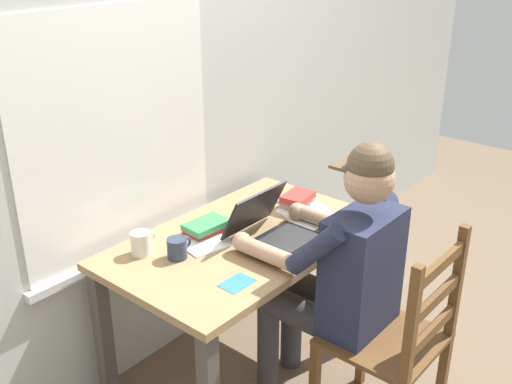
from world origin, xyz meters
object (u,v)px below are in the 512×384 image
object	(u,v)px
desk	(244,258)
book_stack_side	(206,227)
landscape_photo_print	(237,283)
laptop	(272,230)
seated_person	(339,269)
coffee_mug_dark	(178,248)
book_stack_main	(297,200)
wooden_chair	(396,342)
computer_mouse	(330,220)
coffee_mug_white	(141,243)

from	to	relation	value
desk	book_stack_side	bearing A→B (deg)	115.90
book_stack_side	landscape_photo_print	size ratio (longest dim) A/B	1.64
laptop	landscape_photo_print	world-z (taller)	laptop
seated_person	coffee_mug_dark	xyz separation A→B (m)	(-0.39, 0.53, 0.07)
coffee_mug_dark	book_stack_main	xyz separation A→B (m)	(0.70, -0.08, -0.00)
coffee_mug_dark	landscape_photo_print	bearing A→B (deg)	-88.21
book_stack_side	coffee_mug_dark	bearing A→B (deg)	-164.36
wooden_chair	computer_mouse	size ratio (longest dim) A/B	9.42
computer_mouse	landscape_photo_print	world-z (taller)	computer_mouse
laptop	coffee_mug_white	size ratio (longest dim) A/B	2.76
laptop	coffee_mug_dark	world-z (taller)	laptop
book_stack_side	landscape_photo_print	distance (m)	0.44
coffee_mug_dark	book_stack_side	bearing A→B (deg)	15.64
desk	wooden_chair	size ratio (longest dim) A/B	1.28
wooden_chair	book_stack_main	size ratio (longest dim) A/B	4.80
laptop	coffee_mug_dark	bearing A→B (deg)	151.45
seated_person	coffee_mug_white	world-z (taller)	seated_person
seated_person	book_stack_main	bearing A→B (deg)	55.29
laptop	computer_mouse	xyz separation A→B (m)	(0.30, -0.10, -0.03)
laptop	book_stack_side	size ratio (longest dim) A/B	1.55
seated_person	book_stack_main	world-z (taller)	seated_person
seated_person	landscape_photo_print	world-z (taller)	seated_person
wooden_chair	computer_mouse	distance (m)	0.63
laptop	computer_mouse	size ratio (longest dim) A/B	3.31
computer_mouse	coffee_mug_white	xyz separation A→B (m)	(-0.74, 0.44, 0.03)
laptop	coffee_mug_white	distance (m)	0.55
wooden_chair	computer_mouse	xyz separation A→B (m)	(0.27, 0.50, 0.27)
desk	computer_mouse	xyz separation A→B (m)	(0.35, -0.21, 0.12)
landscape_photo_print	book_stack_side	bearing A→B (deg)	60.29
desk	book_stack_main	xyz separation A→B (m)	(0.39, 0.00, 0.14)
desk	laptop	xyz separation A→B (m)	(0.06, -0.11, 0.15)
book_stack_main	book_stack_side	bearing A→B (deg)	162.30
wooden_chair	computer_mouse	world-z (taller)	wooden_chair
desk	landscape_photo_print	xyz separation A→B (m)	(-0.30, -0.23, 0.10)
wooden_chair	landscape_photo_print	bearing A→B (deg)	127.91
laptop	book_stack_main	size ratio (longest dim) A/B	1.69
seated_person	coffee_mug_dark	world-z (taller)	seated_person
book_stack_side	laptop	bearing A→B (deg)	-63.51
landscape_photo_print	seated_person	bearing A→B (deg)	-28.09
desk	coffee_mug_white	size ratio (longest dim) A/B	10.05
book_stack_main	desk	bearing A→B (deg)	-179.51
landscape_photo_print	laptop	bearing A→B (deg)	18.89
wooden_chair	coffee_mug_dark	size ratio (longest dim) A/B	7.88
landscape_photo_print	desk	bearing A→B (deg)	38.24
seated_person	coffee_mug_white	distance (m)	0.81
laptop	coffee_mug_white	world-z (taller)	laptop
computer_mouse	coffee_mug_white	size ratio (longest dim) A/B	0.84
desk	landscape_photo_print	size ratio (longest dim) A/B	9.26
desk	coffee_mug_white	bearing A→B (deg)	149.68
seated_person	wooden_chair	bearing A→B (deg)	-90.00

